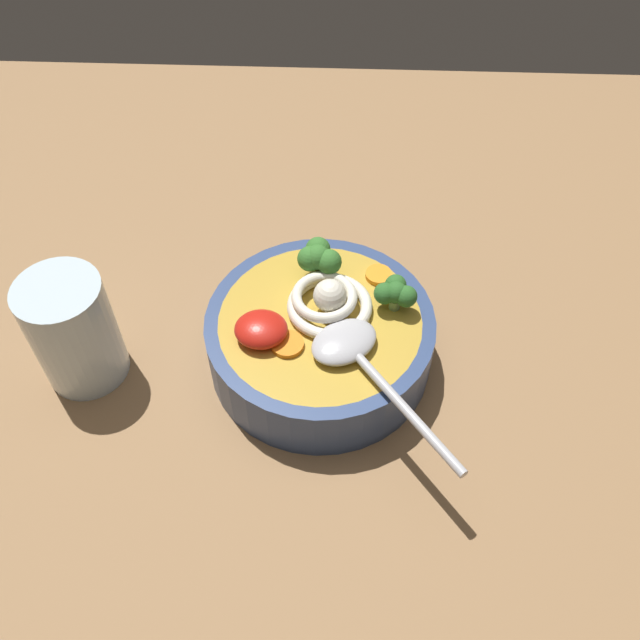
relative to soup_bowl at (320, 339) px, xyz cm
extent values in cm
cube|color=#936D47|center=(1.13, 2.96, -5.15)|extent=(107.45, 107.45, 4.34)
cylinder|color=#334775|center=(0.00, 0.00, -0.10)|extent=(20.52, 20.52, 5.78)
cylinder|color=gold|center=(0.00, 0.00, 0.13)|extent=(18.06, 18.06, 5.31)
torus|color=silver|center=(-0.81, -1.23, 3.32)|extent=(7.62, 7.62, 1.05)
torus|color=silver|center=(-0.32, -1.56, 4.16)|extent=(8.16, 8.16, 0.95)
sphere|color=silver|center=(-0.81, -1.23, 4.68)|extent=(2.95, 2.95, 2.95)
ellipsoid|color=#B7B7BC|center=(-2.16, 2.87, 3.59)|extent=(7.44, 7.12, 1.60)
cylinder|color=#B7B7BC|center=(-6.67, 8.86, 3.59)|extent=(9.66, 12.47, 0.80)
ellipsoid|color=red|center=(4.96, 2.06, 3.82)|extent=(4.59, 4.13, 2.07)
cylinder|color=#7A9E60|center=(0.45, -5.31, 3.43)|extent=(1.19, 1.19, 1.27)
sphere|color=#38752D|center=(0.45, -5.31, 5.23)|extent=(2.33, 2.33, 2.33)
sphere|color=#38752D|center=(1.62, -5.31, 5.02)|extent=(2.33, 2.33, 2.33)
sphere|color=#38752D|center=(-0.61, -4.89, 5.13)|extent=(2.33, 2.33, 2.33)
sphere|color=#38752D|center=(0.45, -6.48, 5.06)|extent=(2.33, 2.33, 2.33)
cylinder|color=#7A9E60|center=(-6.58, -1.72, 3.32)|extent=(0.99, 0.99, 1.06)
sphere|color=#2D6628|center=(-6.58, -1.72, 4.83)|extent=(1.95, 1.95, 1.95)
sphere|color=#2D6628|center=(-5.60, -1.72, 4.65)|extent=(1.95, 1.95, 1.95)
sphere|color=#2D6628|center=(-7.46, -1.36, 4.74)|extent=(1.95, 1.95, 1.95)
sphere|color=#2D6628|center=(-6.58, -2.69, 4.69)|extent=(1.95, 1.95, 1.95)
cylinder|color=orange|center=(2.66, 3.06, 3.03)|extent=(2.84, 2.84, 0.47)
cylinder|color=orange|center=(-5.22, -5.40, 3.05)|extent=(2.44, 2.44, 0.52)
cylinder|color=silver|center=(21.51, 1.96, 2.55)|extent=(7.44, 7.44, 11.08)
camera|label=1|loc=(-1.57, 38.23, 49.67)|focal=38.55mm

